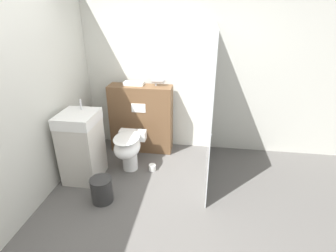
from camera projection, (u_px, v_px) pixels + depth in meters
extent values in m
plane|color=#565451|center=(143.00, 231.00, 2.82)|extent=(12.00, 12.00, 0.00)
cube|color=silver|center=(169.00, 73.00, 4.12)|extent=(8.00, 0.06, 2.50)
cube|color=brown|center=(141.00, 119.00, 4.24)|extent=(0.99, 0.30, 1.10)
cube|color=white|center=(138.00, 108.00, 4.00)|extent=(0.22, 0.01, 0.14)
cube|color=silver|center=(211.00, 107.00, 3.41)|extent=(0.01, 1.54, 2.02)
sphere|color=#B2B2B7|center=(211.00, 135.00, 2.76)|extent=(0.04, 0.04, 0.04)
cylinder|color=white|center=(130.00, 157.00, 3.83)|extent=(0.22, 0.22, 0.38)
ellipsoid|color=white|center=(127.00, 147.00, 3.66)|extent=(0.36, 0.50, 0.28)
ellipsoid|color=white|center=(127.00, 138.00, 3.60)|extent=(0.35, 0.49, 0.02)
cube|color=white|center=(133.00, 135.00, 3.91)|extent=(0.40, 0.14, 0.14)
cube|color=beige|center=(83.00, 151.00, 3.56)|extent=(0.46, 0.51, 0.82)
cube|color=white|center=(77.00, 119.00, 3.36)|extent=(0.47, 0.52, 0.14)
cylinder|color=silver|center=(81.00, 104.00, 3.42)|extent=(0.02, 0.02, 0.14)
cylinder|color=#B7B7BC|center=(158.00, 80.00, 3.98)|extent=(0.18, 0.09, 0.09)
cone|color=#B7B7BC|center=(165.00, 81.00, 3.97)|extent=(0.03, 0.07, 0.07)
cylinder|color=#B7B7BC|center=(156.00, 83.00, 4.01)|extent=(0.03, 0.03, 0.07)
cube|color=white|center=(134.00, 83.00, 4.04)|extent=(0.30, 0.15, 0.05)
cylinder|color=white|center=(152.00, 168.00, 3.85)|extent=(0.10, 0.10, 0.09)
cylinder|color=#2D2D2D|center=(102.00, 190.00, 3.20)|extent=(0.26, 0.26, 0.31)
cylinder|color=#2D2D2D|center=(100.00, 180.00, 3.14)|extent=(0.27, 0.27, 0.01)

